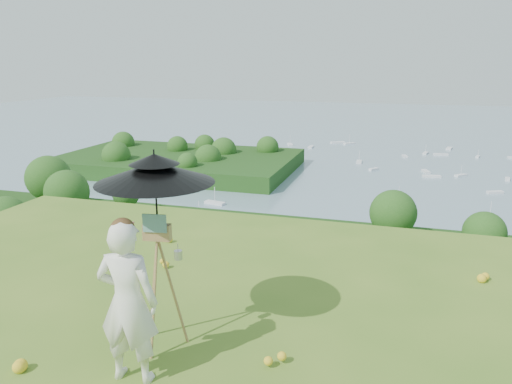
% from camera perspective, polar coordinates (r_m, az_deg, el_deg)
% --- Properties ---
extents(shoreline_tier, '(170.00, 28.00, 8.00)m').
position_cam_1_polar(shoreline_tier, '(86.44, 14.71, -12.55)').
color(shoreline_tier, gray).
rests_on(shoreline_tier, bay_water).
extents(bay_water, '(700.00, 700.00, 0.00)m').
position_cam_1_polar(bay_water, '(244.96, 16.44, 5.50)').
color(bay_water, '#7496A5').
rests_on(bay_water, ground).
extents(peninsula, '(90.00, 60.00, 12.00)m').
position_cam_1_polar(peninsula, '(177.40, -8.88, 4.22)').
color(peninsula, '#1A350E').
rests_on(peninsula, bay_water).
extents(slope_trees, '(110.00, 50.00, 6.00)m').
position_cam_1_polar(slope_trees, '(41.28, 14.17, -11.54)').
color(slope_trees, '#164615').
rests_on(slope_trees, forest_slope).
extents(harbor_town, '(110.00, 22.00, 5.00)m').
position_cam_1_polar(harbor_town, '(83.71, 15.00, -8.59)').
color(harbor_town, silver).
rests_on(harbor_town, shoreline_tier).
extents(moored_boats, '(140.00, 140.00, 0.70)m').
position_cam_1_polar(moored_boats, '(167.74, 11.79, 1.85)').
color(moored_boats, white).
rests_on(moored_boats, bay_water).
extents(painter, '(0.62, 0.44, 1.62)m').
position_cam_1_polar(painter, '(4.91, -14.45, -12.12)').
color(painter, white).
rests_on(painter, ground).
extents(field_easel, '(0.65, 0.65, 1.51)m').
position_cam_1_polar(field_easel, '(5.41, -10.95, -9.96)').
color(field_easel, '#8B5F3A').
rests_on(field_easel, ground).
extents(sun_umbrella, '(1.46, 1.46, 0.91)m').
position_cam_1_polar(sun_umbrella, '(5.12, -11.36, -0.21)').
color(sun_umbrella, black).
rests_on(sun_umbrella, field_easel).
extents(painter_cap, '(0.25, 0.29, 0.10)m').
position_cam_1_polar(painter_cap, '(4.62, -15.06, -3.64)').
color(painter_cap, '#CC7370').
rests_on(painter_cap, painter).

